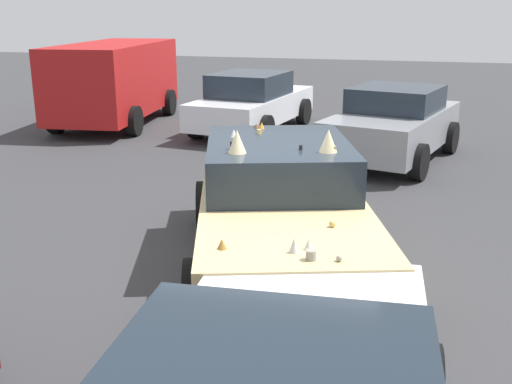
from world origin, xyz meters
TOP-DOWN VIEW (x-y plane):
  - ground_plane at (0.00, 0.00)m, footprint 60.00×60.00m
  - art_car_decorated at (0.10, 0.03)m, footprint 4.73×3.12m
  - parked_van_near_right at (7.91, 6.34)m, footprint 5.20×2.68m
  - parked_sedan_row_back_center at (7.84, 2.59)m, footprint 4.54×2.36m
  - parked_sedan_row_back_far at (5.76, -0.94)m, footprint 4.23×2.68m

SIDE VIEW (x-z plane):
  - ground_plane at x=0.00m, z-range 0.00..0.00m
  - parked_sedan_row_back_center at x=7.84m, z-range 0.00..1.45m
  - art_car_decorated at x=0.10m, z-range -0.11..1.58m
  - parked_sedan_row_back_far at x=5.76m, z-range 0.00..1.47m
  - parked_van_near_right at x=7.91m, z-range 0.13..2.21m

